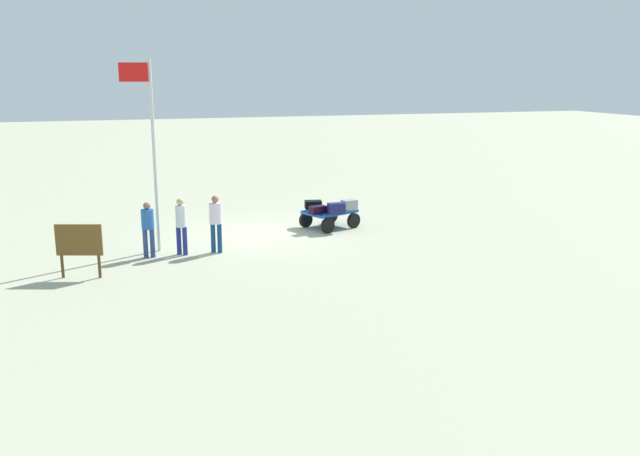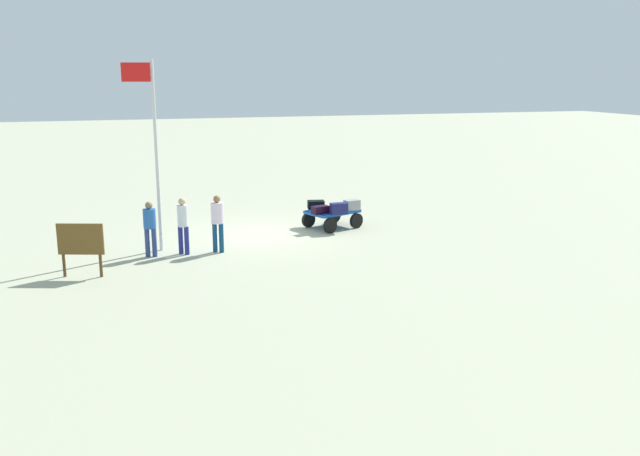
% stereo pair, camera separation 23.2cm
% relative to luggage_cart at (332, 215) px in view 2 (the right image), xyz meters
% --- Properties ---
extents(ground_plane, '(120.00, 120.00, 0.00)m').
position_rel_luggage_cart_xyz_m(ground_plane, '(2.52, 0.15, -0.45)').
color(ground_plane, '#A9AC8F').
extents(luggage_cart, '(2.07, 1.84, 0.62)m').
position_rel_luggage_cart_xyz_m(luggage_cart, '(0.00, 0.00, 0.00)').
color(luggage_cart, '#124DAF').
rests_on(luggage_cart, ground).
extents(suitcase_navy, '(0.64, 0.47, 0.26)m').
position_rel_luggage_cart_xyz_m(suitcase_navy, '(0.56, 0.42, 0.30)').
color(suitcase_navy, black).
rests_on(suitcase_navy, luggage_cart).
extents(suitcase_olive, '(0.57, 0.31, 0.37)m').
position_rel_luggage_cart_xyz_m(suitcase_olive, '(-0.02, 0.67, 0.36)').
color(suitcase_olive, navy).
rests_on(suitcase_olive, luggage_cart).
extents(suitcase_maroon, '(0.63, 0.48, 0.28)m').
position_rel_luggage_cart_xyz_m(suitcase_maroon, '(0.44, -0.44, 0.31)').
color(suitcase_maroon, black).
rests_on(suitcase_maroon, luggage_cart).
extents(suitcase_tan, '(0.56, 0.44, 0.35)m').
position_rel_luggage_cart_xyz_m(suitcase_tan, '(-0.68, 0.14, 0.35)').
color(suitcase_tan, gray).
rests_on(suitcase_tan, luggage_cart).
extents(worker_lead, '(0.51, 0.51, 1.74)m').
position_rel_luggage_cart_xyz_m(worker_lead, '(4.30, 2.13, 0.59)').
color(worker_lead, navy).
rests_on(worker_lead, ground).
extents(worker_trailing, '(0.44, 0.44, 1.64)m').
position_rel_luggage_cart_xyz_m(worker_trailing, '(6.26, 2.04, 0.52)').
color(worker_trailing, navy).
rests_on(worker_trailing, ground).
extents(worker_supervisor, '(0.43, 0.43, 1.70)m').
position_rel_luggage_cart_xyz_m(worker_supervisor, '(5.31, 2.05, 0.52)').
color(worker_supervisor, navy).
rests_on(worker_supervisor, ground).
extents(flagpole, '(0.91, 0.17, 5.66)m').
position_rel_luggage_cart_xyz_m(flagpole, '(6.01, 1.36, 2.84)').
color(flagpole, silver).
rests_on(flagpole, ground).
extents(signboard, '(1.17, 0.44, 1.44)m').
position_rel_luggage_cart_xyz_m(signboard, '(8.12, 3.57, 0.49)').
color(signboard, '#4C3319').
rests_on(signboard, ground).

